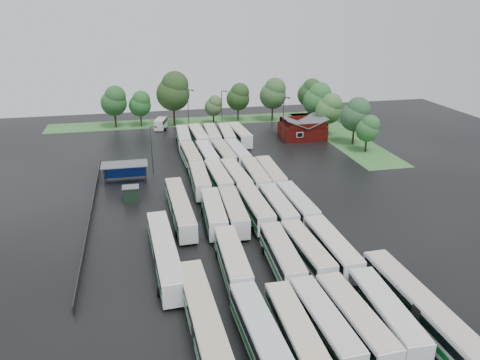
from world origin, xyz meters
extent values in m
plane|color=black|center=(0.00, 0.00, 0.00)|extent=(160.00, 160.00, 0.00)
cube|color=maroon|center=(24.00, 42.80, 1.70)|extent=(10.00, 8.00, 3.40)
cube|color=#4C4F51|center=(21.50, 42.80, 4.30)|extent=(5.07, 8.60, 2.19)
cube|color=#4C4F51|center=(26.50, 42.80, 4.30)|extent=(5.07, 8.60, 2.19)
cube|color=maroon|center=(24.00, 38.80, 3.90)|extent=(9.00, 0.20, 1.20)
cube|color=silver|center=(22.00, 38.75, 2.00)|extent=(1.60, 0.12, 1.20)
cylinder|color=#2D2D30|center=(-20.80, 20.00, 1.70)|extent=(0.16, 0.16, 3.40)
cylinder|color=#2D2D30|center=(-13.60, 20.00, 1.70)|extent=(0.16, 0.16, 3.40)
cylinder|color=#2D2D30|center=(-20.80, 23.20, 1.70)|extent=(0.16, 0.16, 3.40)
cylinder|color=#2D2D30|center=(-13.60, 23.20, 1.70)|extent=(0.16, 0.16, 3.40)
cube|color=#4C4F51|center=(-17.20, 21.60, 3.50)|extent=(8.20, 4.20, 0.15)
cube|color=navy|center=(-17.20, 23.50, 1.60)|extent=(7.60, 0.08, 2.60)
cube|color=black|center=(-16.20, 12.60, 1.25)|extent=(2.50, 2.00, 2.50)
cube|color=#4C4F51|center=(-16.20, 12.60, 2.56)|extent=(2.70, 2.20, 0.12)
cube|color=#346B2D|center=(2.00, 64.80, 0.01)|extent=(80.00, 10.00, 0.01)
cube|color=#346B2D|center=(34.00, 42.80, 0.01)|extent=(10.00, 50.00, 0.01)
cube|color=#2D2D30|center=(-22.20, 8.00, 0.60)|extent=(0.10, 50.00, 1.20)
cube|color=white|center=(-4.41, -25.88, 1.93)|extent=(3.16, 12.80, 2.91)
cube|color=black|center=(-4.41, -25.88, 2.51)|extent=(3.20, 12.29, 0.93)
cube|color=#09711F|center=(-4.41, -25.88, 1.29)|extent=(3.20, 12.55, 0.64)
cube|color=#B7B6B5|center=(-4.41, -25.88, 3.44)|extent=(3.04, 12.41, 0.13)
cylinder|color=black|center=(-4.41, -21.82, 0.48)|extent=(2.70, 1.02, 1.02)
cube|color=white|center=(-1.06, -26.18, 1.86)|extent=(2.60, 12.27, 2.81)
cube|color=black|center=(-1.06, -26.18, 2.43)|extent=(2.66, 11.78, 0.90)
cube|color=#0A7628|center=(-1.06, -26.18, 1.25)|extent=(2.65, 12.03, 0.62)
cube|color=beige|center=(-1.06, -26.18, 3.32)|extent=(2.50, 11.90, 0.12)
cylinder|color=black|center=(-1.06, -22.26, 0.46)|extent=(2.61, 0.98, 0.98)
cube|color=white|center=(2.00, -25.93, 1.89)|extent=(3.15, 12.55, 2.85)
cube|color=black|center=(2.00, -25.93, 2.46)|extent=(3.19, 12.06, 0.91)
cube|color=#0B7B26|center=(2.00, -25.93, 1.27)|extent=(3.19, 12.31, 0.63)
cube|color=beige|center=(2.00, -25.93, 3.37)|extent=(3.02, 12.17, 0.12)
cylinder|color=black|center=(2.00, -21.95, 0.47)|extent=(2.65, 1.00, 1.00)
cube|color=white|center=(5.07, -26.19, 1.94)|extent=(3.30, 12.88, 2.92)
cube|color=black|center=(5.07, -26.19, 2.53)|extent=(3.34, 12.37, 0.94)
cube|color=#217E38|center=(5.07, -26.19, 1.30)|extent=(3.34, 12.63, 0.64)
cube|color=beige|center=(5.07, -26.19, 3.46)|extent=(3.18, 12.49, 0.13)
cylinder|color=black|center=(5.07, -22.11, 0.48)|extent=(2.71, 1.02, 1.02)
cube|color=white|center=(8.47, -25.98, 1.95)|extent=(3.12, 12.91, 2.94)
cube|color=black|center=(8.47, -25.98, 2.54)|extent=(3.17, 12.40, 0.94)
cube|color=#0B7E2E|center=(8.47, -25.98, 1.30)|extent=(3.16, 12.66, 0.65)
cube|color=beige|center=(8.47, -25.98, 3.47)|extent=(3.00, 12.52, 0.13)
cylinder|color=black|center=(8.47, -30.09, 0.48)|extent=(2.73, 1.03, 1.03)
cylinder|color=black|center=(8.47, -21.88, 0.48)|extent=(2.73, 1.03, 1.03)
cube|color=white|center=(-4.29, -12.44, 1.92)|extent=(2.94, 12.67, 2.89)
cube|color=black|center=(-4.29, -12.44, 2.49)|extent=(2.99, 12.16, 0.92)
cube|color=#1C8036|center=(-4.29, -12.44, 1.28)|extent=(2.98, 12.41, 0.64)
cube|color=#C0B59D|center=(-4.29, -12.44, 3.41)|extent=(2.82, 12.28, 0.13)
cylinder|color=black|center=(-4.29, -16.47, 0.47)|extent=(2.68, 1.01, 1.01)
cylinder|color=black|center=(-4.29, -8.40, 0.47)|extent=(2.68, 1.01, 1.01)
cube|color=white|center=(1.81, -12.72, 1.92)|extent=(3.08, 12.71, 2.89)
cube|color=black|center=(1.81, -12.72, 2.50)|extent=(3.12, 12.21, 0.93)
cube|color=#227438|center=(1.81, -12.72, 1.28)|extent=(3.12, 12.46, 0.64)
cube|color=#B7AE9D|center=(1.81, -12.72, 3.42)|extent=(2.96, 12.33, 0.13)
cylinder|color=black|center=(1.81, -16.76, 0.47)|extent=(2.68, 1.01, 1.01)
cylinder|color=black|center=(1.81, -8.68, 0.47)|extent=(2.68, 1.01, 1.01)
cube|color=white|center=(5.17, -12.39, 1.88)|extent=(3.10, 12.44, 2.83)
cube|color=black|center=(5.17, -12.39, 2.44)|extent=(3.14, 11.95, 0.91)
cube|color=#21733A|center=(5.17, -12.39, 1.25)|extent=(3.15, 12.20, 0.62)
cube|color=#C0B595|center=(5.17, -12.39, 3.34)|extent=(2.99, 12.07, 0.12)
cylinder|color=black|center=(5.17, -16.34, 0.46)|extent=(2.62, 0.99, 0.99)
cylinder|color=black|center=(5.17, -8.44, 0.46)|extent=(2.62, 0.99, 0.99)
cube|color=white|center=(8.50, -12.30, 1.96)|extent=(2.87, 12.94, 2.96)
cube|color=black|center=(8.50, -12.30, 2.55)|extent=(2.93, 12.43, 0.95)
cube|color=#0D7C26|center=(8.50, -12.30, 1.31)|extent=(2.92, 12.68, 0.65)
cube|color=beige|center=(8.50, -12.30, 3.49)|extent=(2.76, 12.55, 0.13)
cylinder|color=black|center=(8.50, -16.43, 0.48)|extent=(2.74, 1.03, 1.03)
cylinder|color=black|center=(8.50, -8.17, 0.48)|extent=(2.74, 1.03, 1.03)
cube|color=white|center=(-4.30, 1.23, 1.92)|extent=(3.22, 12.75, 2.90)
cube|color=black|center=(-4.30, 1.23, 2.50)|extent=(3.26, 12.24, 0.93)
cube|color=#237E3F|center=(-4.30, 1.23, 1.28)|extent=(3.26, 12.50, 0.64)
cube|color=#BDB7A5|center=(-4.30, 1.23, 3.42)|extent=(3.09, 12.36, 0.13)
cylinder|color=black|center=(-4.30, -2.82, 0.47)|extent=(2.69, 1.01, 1.01)
cylinder|color=black|center=(-4.30, 5.27, 0.47)|extent=(2.69, 1.01, 1.01)
cube|color=white|center=(-1.39, 1.04, 1.94)|extent=(3.12, 12.84, 2.92)
cube|color=black|center=(-1.39, 1.04, 2.52)|extent=(3.16, 12.33, 0.93)
cube|color=#237D37|center=(-1.39, 1.04, 1.30)|extent=(3.16, 12.58, 0.64)
cube|color=tan|center=(-1.39, 1.04, 3.45)|extent=(3.00, 12.45, 0.13)
cylinder|color=black|center=(-1.39, -3.04, 0.48)|extent=(2.71, 1.02, 1.02)
cylinder|color=black|center=(-1.39, 5.12, 0.48)|extent=(2.71, 1.02, 1.02)
cube|color=white|center=(2.02, 1.52, 1.97)|extent=(2.93, 12.97, 2.96)
cube|color=black|center=(2.02, 1.52, 2.56)|extent=(2.98, 12.45, 0.95)
cube|color=#187F2D|center=(2.02, 1.52, 1.31)|extent=(2.98, 12.71, 0.65)
cube|color=#BBB09A|center=(2.02, 1.52, 3.50)|extent=(2.81, 12.58, 0.13)
cylinder|color=black|center=(2.02, -2.62, 0.48)|extent=(2.75, 1.03, 1.03)
cylinder|color=black|center=(2.02, 5.65, 0.48)|extent=(2.75, 1.03, 1.03)
cube|color=white|center=(5.39, 1.00, 1.92)|extent=(2.70, 12.64, 2.89)
cube|color=black|center=(5.39, 1.00, 2.50)|extent=(2.76, 12.13, 0.93)
cube|color=#217B34|center=(5.39, 1.00, 1.28)|extent=(2.75, 12.39, 0.64)
cube|color=beige|center=(5.39, 1.00, 3.42)|extent=(2.59, 12.26, 0.13)
cylinder|color=black|center=(5.39, -3.04, 0.47)|extent=(2.68, 1.01, 1.01)
cylinder|color=black|center=(5.39, 5.04, 0.47)|extent=(2.68, 1.01, 1.01)
cube|color=white|center=(8.53, 1.36, 1.92)|extent=(2.96, 12.69, 2.89)
cube|color=black|center=(8.53, 1.36, 2.50)|extent=(3.01, 12.19, 0.93)
cube|color=#0C7C25|center=(8.53, 1.36, 1.28)|extent=(3.01, 12.44, 0.64)
cube|color=#B5B4AF|center=(8.53, 1.36, 3.42)|extent=(2.85, 12.31, 0.13)
cylinder|color=black|center=(8.53, -2.68, 0.47)|extent=(2.68, 1.01, 1.01)
cylinder|color=black|center=(8.53, 5.40, 0.47)|extent=(2.68, 1.01, 1.01)
cube|color=white|center=(-4.49, 14.98, 1.90)|extent=(2.95, 12.57, 2.87)
cube|color=black|center=(-4.49, 14.98, 2.48)|extent=(3.00, 12.08, 0.92)
cube|color=#077423|center=(-4.49, 14.98, 1.27)|extent=(3.00, 12.33, 0.63)
cube|color=#B5AB91|center=(-4.49, 14.98, 3.39)|extent=(2.84, 12.20, 0.13)
cylinder|color=black|center=(-4.49, 10.98, 0.47)|extent=(2.66, 1.00, 1.00)
cylinder|color=black|center=(-4.49, 18.98, 0.47)|extent=(2.66, 1.00, 1.00)
cube|color=white|center=(-1.21, 15.08, 1.93)|extent=(3.08, 12.75, 2.90)
cube|color=black|center=(-1.21, 15.08, 2.51)|extent=(3.12, 12.24, 0.93)
cube|color=#0D7923|center=(-1.21, 15.08, 1.29)|extent=(3.12, 12.50, 0.64)
cube|color=beige|center=(-1.21, 15.08, 3.43)|extent=(2.96, 12.36, 0.13)
cylinder|color=black|center=(-1.21, 11.03, 0.47)|extent=(2.69, 1.01, 1.01)
cylinder|color=black|center=(-1.21, 19.13, 0.47)|extent=(2.69, 1.01, 1.01)
cube|color=white|center=(1.83, 14.66, 1.96)|extent=(3.26, 12.97, 2.95)
cube|color=black|center=(1.83, 14.66, 2.55)|extent=(3.30, 12.46, 0.94)
cube|color=#087428|center=(1.83, 14.66, 1.31)|extent=(3.30, 12.72, 0.65)
cube|color=beige|center=(1.83, 14.66, 3.48)|extent=(3.14, 12.58, 0.13)
cylinder|color=black|center=(1.83, 10.55, 0.48)|extent=(2.73, 1.03, 1.03)
cylinder|color=black|center=(1.83, 18.78, 0.48)|extent=(2.73, 1.03, 1.03)
cube|color=white|center=(5.32, 14.64, 1.94)|extent=(2.82, 12.77, 2.92)
cube|color=black|center=(5.32, 14.64, 2.52)|extent=(2.88, 12.26, 0.93)
cube|color=#0F712C|center=(5.32, 14.64, 1.29)|extent=(2.87, 12.51, 0.64)
cube|color=#B6AC91|center=(5.32, 14.64, 3.45)|extent=(2.71, 12.39, 0.13)
cylinder|color=black|center=(5.32, 10.56, 0.48)|extent=(2.71, 1.02, 1.02)
cylinder|color=black|center=(5.32, 18.71, 0.48)|extent=(2.71, 1.02, 1.02)
cube|color=white|center=(8.21, 14.96, 1.92)|extent=(2.85, 12.67, 2.89)
cube|color=black|center=(8.21, 14.96, 2.50)|extent=(2.91, 12.17, 0.93)
cube|color=#107626|center=(8.21, 14.96, 1.28)|extent=(2.90, 12.42, 0.64)
cube|color=#B6A58E|center=(8.21, 14.96, 3.42)|extent=(2.74, 12.29, 0.13)
cylinder|color=black|center=(8.21, 10.92, 0.47)|extent=(2.68, 1.01, 1.01)
cylinder|color=black|center=(8.21, 19.00, 0.47)|extent=(2.68, 1.01, 1.01)
cube|color=white|center=(-4.48, 28.30, 1.91)|extent=(3.08, 12.66, 2.88)
cube|color=black|center=(-4.48, 28.30, 2.49)|extent=(3.13, 12.16, 0.92)
cube|color=#218134|center=(-4.48, 28.30, 1.28)|extent=(3.13, 12.41, 0.63)
cube|color=tan|center=(-4.48, 28.30, 3.40)|extent=(2.97, 12.28, 0.13)
cylinder|color=black|center=(-4.48, 24.27, 0.47)|extent=(2.67, 1.01, 1.01)
cylinder|color=black|center=(-4.48, 32.32, 0.47)|extent=(2.67, 1.01, 1.01)
cube|color=white|center=(-1.22, 28.08, 1.91)|extent=(3.08, 12.64, 2.88)
cube|color=black|center=(-1.22, 28.08, 2.48)|extent=(3.12, 12.14, 0.92)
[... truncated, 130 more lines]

